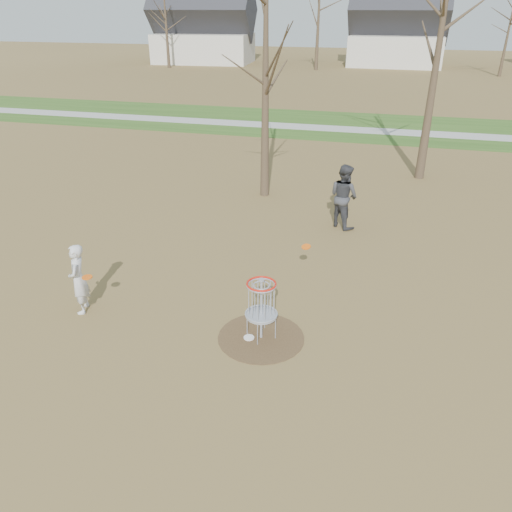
% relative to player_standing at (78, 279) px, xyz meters
% --- Properties ---
extents(ground, '(160.00, 160.00, 0.00)m').
position_rel_player_standing_xyz_m(ground, '(4.12, 0.01, -0.81)').
color(ground, brown).
rests_on(ground, ground).
extents(green_band, '(160.00, 8.00, 0.01)m').
position_rel_player_standing_xyz_m(green_band, '(4.12, 21.01, -0.81)').
color(green_band, '#2D5119').
rests_on(green_band, ground).
extents(footpath, '(160.00, 1.50, 0.01)m').
position_rel_player_standing_xyz_m(footpath, '(4.12, 20.01, -0.80)').
color(footpath, '#9E9E99').
rests_on(footpath, green_band).
extents(dirt_circle, '(1.80, 1.80, 0.01)m').
position_rel_player_standing_xyz_m(dirt_circle, '(4.12, 0.01, -0.81)').
color(dirt_circle, '#47331E').
rests_on(dirt_circle, ground).
extents(player_standing, '(0.57, 0.69, 1.62)m').
position_rel_player_standing_xyz_m(player_standing, '(0.00, 0.00, 0.00)').
color(player_standing, silver).
rests_on(player_standing, ground).
extents(player_throwing, '(1.21, 1.18, 1.97)m').
position_rel_player_standing_xyz_m(player_throwing, '(5.12, 6.31, 0.17)').
color(player_throwing, '#38393E').
rests_on(player_throwing, ground).
extents(disc_grounded, '(0.22, 0.22, 0.02)m').
position_rel_player_standing_xyz_m(disc_grounded, '(3.89, -0.08, -0.79)').
color(disc_grounded, white).
rests_on(disc_grounded, dirt_circle).
extents(discs_in_play, '(4.46, 2.84, 0.09)m').
position_rel_player_standing_xyz_m(discs_in_play, '(2.60, 1.16, 0.22)').
color(discs_in_play, '#FA5E0D').
rests_on(discs_in_play, ground).
extents(disc_golf_basket, '(0.64, 0.64, 1.35)m').
position_rel_player_standing_xyz_m(disc_golf_basket, '(4.12, 0.01, 0.10)').
color(disc_golf_basket, '#9EA3AD').
rests_on(disc_golf_basket, ground).
extents(bare_trees, '(52.62, 44.98, 9.00)m').
position_rel_player_standing_xyz_m(bare_trees, '(5.90, 35.80, 4.54)').
color(bare_trees, '#382B1E').
rests_on(bare_trees, ground).
extents(houses_row, '(56.51, 10.01, 7.26)m').
position_rel_player_standing_xyz_m(houses_row, '(8.44, 52.57, 2.71)').
color(houses_row, silver).
rests_on(houses_row, ground).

